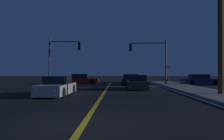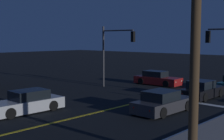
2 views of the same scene
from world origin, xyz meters
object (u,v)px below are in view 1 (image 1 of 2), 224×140
Objects in this scene: car_mid_block_charcoal at (137,83)px; car_parked_curb_silver at (57,87)px; car_lead_oncoming_navy at (201,80)px; car_far_approaching_red at (81,79)px; car_distant_tail_black at (129,80)px; traffic_signal_far_left at (61,54)px; utility_pole_right at (220,13)px; traffic_signal_near_right at (152,54)px; street_sign_corner at (169,72)px; car_following_oncoming_teal at (131,79)px.

car_parked_curb_silver is (-6.03, -5.67, 0.00)m from car_mid_block_charcoal.
car_far_approaching_red is (-15.08, 2.60, -0.00)m from car_lead_oncoming_navy.
traffic_signal_far_left is (-8.07, -1.04, 3.13)m from car_distant_tail_black.
traffic_signal_far_left is at bearing 142.03° from utility_pole_right.
utility_pole_right is at bearing -64.65° from car_distant_tail_black.
car_parked_curb_silver is 11.21m from traffic_signal_far_left.
car_mid_block_charcoal is at bearing -53.51° from car_lead_oncoming_navy.
car_parked_curb_silver is 14.91m from traffic_signal_near_right.
street_sign_corner is (-1.40, 9.24, -4.00)m from utility_pole_right.
traffic_signal_far_left reaches higher than car_mid_block_charcoal.
street_sign_corner is (3.77, 3.42, 1.04)m from car_mid_block_charcoal.
traffic_signal_far_left is at bearing 7.35° from traffic_signal_near_right.
car_following_oncoming_teal and car_lead_oncoming_navy have the same top height.
car_distant_tail_black is at bearing 60.29° from car_far_approaching_red.
traffic_signal_far_left reaches higher than car_lead_oncoming_navy.
car_following_oncoming_teal and car_mid_block_charcoal have the same top height.
car_far_approaching_red and car_mid_block_charcoal have the same top height.
car_following_oncoming_teal and car_parked_curb_silver have the same top height.
traffic_signal_near_right is 3.77m from street_sign_corner.
car_mid_block_charcoal is 5.20m from street_sign_corner.
traffic_signal_near_right is at bearing 69.87° from car_far_approaching_red.
street_sign_corner is (12.23, -1.40, -2.09)m from traffic_signal_far_left.
utility_pole_right is (11.20, -0.15, 5.05)m from car_parked_curb_silver.
car_far_approaching_red is at bearing 67.91° from traffic_signal_far_left.
car_distant_tail_black is 8.72m from traffic_signal_far_left.
car_parked_curb_silver is 0.84× the size of traffic_signal_far_left.
car_far_approaching_red is at bearing 151.63° from street_sign_corner.
car_parked_curb_silver is (-14.39, -12.15, -0.00)m from car_lead_oncoming_navy.
car_mid_block_charcoal is 10.22m from traffic_signal_far_left.
car_lead_oncoming_navy and car_mid_block_charcoal have the same top height.
car_distant_tail_black is 4.93m from street_sign_corner.
traffic_signal_far_left reaches higher than car_far_approaching_red.
car_far_approaching_red is 7.11m from car_distant_tail_black.
traffic_signal_near_right is at bearing -88.76° from car_lead_oncoming_navy.
car_following_oncoming_teal is at bearing 105.56° from car_far_approaching_red.
car_mid_block_charcoal and car_distant_tail_black have the same top height.
car_distant_tail_black is at bearing 94.65° from car_mid_block_charcoal.
car_lead_oncoming_navy is 1.12× the size of car_distant_tail_black.
car_parked_curb_silver is 1.93× the size of street_sign_corner.
car_following_oncoming_teal is 18.12m from car_parked_curb_silver.
car_following_oncoming_teal is 0.84× the size of traffic_signal_far_left.
street_sign_corner is at bearing -65.11° from car_following_oncoming_teal.
utility_pole_right reaches higher than car_far_approaching_red.
traffic_signal_near_right reaches higher than car_distant_tail_black.
street_sign_corner reaches higher than car_distant_tail_black.
car_parked_curb_silver is 1.11× the size of car_distant_tail_black.
car_distant_tail_black is (6.34, -3.23, -0.00)m from car_far_approaching_red.
car_following_oncoming_teal is 1.11× the size of car_distant_tail_black.
car_mid_block_charcoal is 1.03× the size of car_distant_tail_black.
traffic_signal_far_left is at bearing 173.47° from street_sign_corner.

